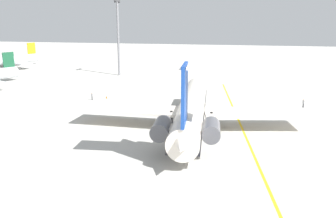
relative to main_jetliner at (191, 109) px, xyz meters
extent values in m
plane|color=#B7B5AD|center=(1.21, -11.76, -3.43)|extent=(384.24, 384.24, 0.00)
cylinder|color=silver|center=(1.21, 0.12, -0.05)|extent=(38.24, 7.66, 4.06)
cone|color=silver|center=(20.13, 1.93, -0.05)|extent=(4.58, 4.28, 3.89)
cone|color=silver|center=(-17.72, -1.70, 0.31)|extent=(6.22, 4.00, 3.45)
cube|color=black|center=(1.21, 0.12, -0.97)|extent=(37.41, 7.66, 0.89)
cube|color=silver|center=(1.05, 10.63, -0.76)|extent=(6.49, 16.96, 0.41)
cube|color=silver|center=(3.05, -10.23, -0.76)|extent=(9.57, 17.82, 0.41)
cylinder|color=#515156|center=(-12.14, 2.11, 0.25)|extent=(5.27, 2.83, 2.35)
cube|color=silver|center=(-12.07, 1.41, 0.25)|extent=(3.15, 1.58, 0.49)
cylinder|color=#515156|center=(-11.52, -4.38, 0.25)|extent=(5.27, 2.83, 2.35)
cube|color=silver|center=(-11.59, -3.68, 0.25)|extent=(3.15, 1.58, 0.49)
cube|color=#19429E|center=(-15.19, -1.46, 5.57)|extent=(5.51, 0.93, 7.18)
cube|color=silver|center=(-15.93, 1.74, 8.87)|extent=(4.35, 6.25, 0.28)
cube|color=silver|center=(-15.30, -4.73, 8.87)|extent=(4.35, 6.25, 0.28)
cylinder|color=black|center=(12.77, 1.22, -1.90)|extent=(0.45, 0.45, 3.08)
cylinder|color=black|center=(-0.36, 3.22, -1.90)|extent=(0.45, 0.45, 3.08)
cylinder|color=black|center=(0.26, -3.24, -1.90)|extent=(0.45, 0.45, 3.08)
cube|color=#195133|center=(36.54, 58.39, 2.65)|extent=(3.22, 1.69, 4.25)
cylinder|color=silver|center=(63.73, 78.89, -1.02)|extent=(25.19, 13.51, 3.13)
cube|color=silver|center=(60.66, 72.00, -1.33)|extent=(9.02, 12.77, 0.38)
cube|color=orange|center=(73.86, 74.37, 2.68)|extent=(3.25, 1.68, 4.27)
cylinder|color=black|center=(63.73, 78.89, -2.38)|extent=(0.38, 0.38, 2.11)
cylinder|color=black|center=(19.91, -19.83, -3.00)|extent=(0.11, 0.11, 0.87)
cylinder|color=black|center=(19.79, -19.92, -3.00)|extent=(0.11, 0.11, 0.87)
cylinder|color=gray|center=(19.85, -19.87, -2.22)|extent=(0.29, 0.29, 0.69)
sphere|color=#DBB28E|center=(19.85, -19.87, -1.74)|extent=(0.27, 0.27, 0.27)
cylinder|color=gray|center=(20.00, -19.76, -2.18)|extent=(0.08, 0.08, 0.59)
cylinder|color=gray|center=(19.70, -19.99, -2.18)|extent=(0.08, 0.08, 0.59)
cylinder|color=black|center=(17.43, 24.93, -3.03)|extent=(0.10, 0.10, 0.81)
cylinder|color=black|center=(17.45, 24.79, -3.03)|extent=(0.10, 0.10, 0.81)
cylinder|color=gray|center=(17.44, 24.86, -2.30)|extent=(0.27, 0.27, 0.64)
sphere|color=tan|center=(17.44, 24.86, -1.86)|extent=(0.25, 0.25, 0.25)
cylinder|color=gray|center=(17.42, 25.04, -2.27)|extent=(0.07, 0.07, 0.54)
cylinder|color=gray|center=(17.47, 24.68, -2.27)|extent=(0.07, 0.07, 0.54)
cone|color=#EA590F|center=(19.80, 22.42, -3.16)|extent=(0.40, 0.40, 0.55)
cube|color=gold|center=(1.21, -8.33, -3.43)|extent=(84.92, 12.97, 0.01)
cylinder|color=slate|center=(53.30, 31.21, 7.65)|extent=(0.70, 0.70, 22.17)
cube|color=#424244|center=(53.30, 31.21, 19.24)|extent=(4.00, 0.60, 0.60)
cube|color=#2D2D30|center=(51.80, 31.21, 18.89)|extent=(0.70, 0.50, 0.44)
cube|color=#2D2D30|center=(54.80, 31.21, 18.89)|extent=(0.70, 0.50, 0.44)
camera|label=1|loc=(-57.79, -8.73, 14.41)|focal=39.89mm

